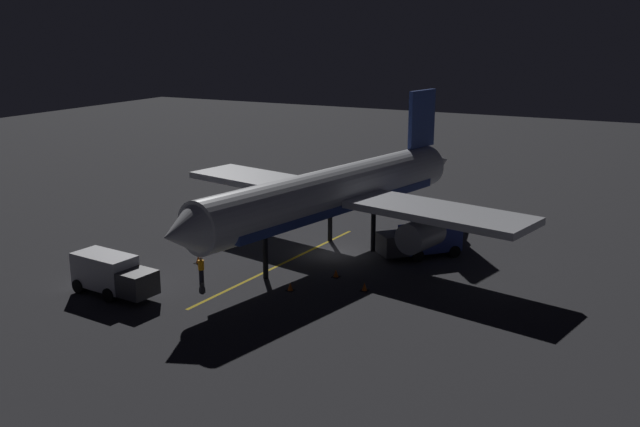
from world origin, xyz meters
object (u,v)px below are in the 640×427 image
traffic_cone_far (336,273)px  ground_crew_worker (201,269)px  traffic_cone_near_right (198,260)px  catering_truck (422,241)px  airliner (337,193)px  baggage_truck (112,275)px  traffic_cone_under_wing (290,287)px  traffic_cone_near_left (364,287)px

traffic_cone_far → ground_crew_worker: bearing=33.5°
traffic_cone_near_right → traffic_cone_far: bearing=-169.3°
catering_truck → airliner: bearing=15.8°
baggage_truck → traffic_cone_near_right: baggage_truck is taller
traffic_cone_near_right → traffic_cone_under_wing: size_ratio=1.00×
catering_truck → traffic_cone_under_wing: catering_truck is taller
baggage_truck → traffic_cone_far: baggage_truck is taller
ground_crew_worker → traffic_cone_near_right: size_ratio=3.16×
traffic_cone_near_left → traffic_cone_far: (2.76, -1.49, 0.00)m
airliner → traffic_cone_near_right: bearing=43.2°
baggage_truck → traffic_cone_near_left: 15.92m
traffic_cone_under_wing → traffic_cone_far: bearing=-111.8°
airliner → traffic_cone_near_left: 9.47m
ground_crew_worker → traffic_cone_near_right: (2.54, -3.04, -0.64)m
traffic_cone_under_wing → traffic_cone_near_right: bearing=-11.6°
traffic_cone_near_left → catering_truck: bearing=-95.8°
traffic_cone_far → baggage_truck: bearing=40.2°
baggage_truck → traffic_cone_far: 14.51m
baggage_truck → traffic_cone_near_right: bearing=-98.1°
catering_truck → traffic_cone_far: catering_truck is taller
catering_truck → traffic_cone_under_wing: 11.73m
traffic_cone_near_right → traffic_cone_under_wing: 8.70m
traffic_cone_near_left → ground_crew_worker: bearing=18.6°
traffic_cone_near_left → traffic_cone_under_wing: (4.22, 2.16, 0.00)m
baggage_truck → traffic_cone_near_left: size_ratio=10.95×
ground_crew_worker → traffic_cone_near_left: ground_crew_worker is taller
catering_truck → traffic_cone_far: 7.84m
baggage_truck → catering_truck: baggage_truck is taller
ground_crew_worker → traffic_cone_near_left: size_ratio=3.16×
ground_crew_worker → traffic_cone_near_left: bearing=-161.4°
baggage_truck → catering_truck: bearing=-132.1°
catering_truck → traffic_cone_near_right: (13.60, 8.78, -0.94)m
traffic_cone_far → catering_truck: bearing=-117.7°
catering_truck → baggage_truck: bearing=47.9°
airliner → catering_truck: bearing=-164.2°
traffic_cone_under_wing → traffic_cone_far: 3.93m
airliner → traffic_cone_far: bearing=115.3°
airliner → baggage_truck: size_ratio=5.31×
baggage_truck → traffic_cone_under_wing: baggage_truck is taller
airliner → catering_truck: 7.12m
catering_truck → traffic_cone_near_left: (0.86, 8.38, -0.94)m
ground_crew_worker → traffic_cone_near_left: (-10.21, -3.44, -0.64)m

